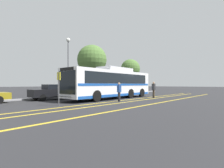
{
  "coord_description": "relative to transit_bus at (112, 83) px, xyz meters",
  "views": [
    {
      "loc": [
        -15.34,
        -12.01,
        1.51
      ],
      "look_at": [
        -1.24,
        0.12,
        1.55
      ],
      "focal_mm": 28.0,
      "sensor_mm": 36.0,
      "label": 1
    }
  ],
  "objects": [
    {
      "name": "bus_stop_sign",
      "position": [
        -7.28,
        -1.31,
        -0.15
      ],
      "size": [
        0.07,
        0.4,
        2.42
      ],
      "rotation": [
        0.0,
        0.0,
        1.59
      ],
      "color": "#59595E",
      "rests_on": "ground_plane"
    },
    {
      "name": "tree_0",
      "position": [
        15.24,
        8.19,
        3.0
      ],
      "size": [
        3.89,
        3.89,
        6.63
      ],
      "color": "#513823",
      "rests_on": "ground_plane"
    },
    {
      "name": "curb_strip",
      "position": [
        -0.02,
        5.16,
        -1.6
      ],
      "size": [
        39.56,
        0.36,
        0.15
      ],
      "primitive_type": "cube",
      "color": "#99999E",
      "rests_on": "ground_plane"
    },
    {
      "name": "pedestrian_0",
      "position": [
        -2.03,
        -2.56,
        -0.73
      ],
      "size": [
        0.36,
        0.47,
        1.67
      ],
      "rotation": [
        0.0,
        0.0,
        1.19
      ],
      "color": "#2D2D33",
      "rests_on": "ground_plane"
    },
    {
      "name": "street_lamp",
      "position": [
        -1.41,
        5.91,
        3.43
      ],
      "size": [
        0.5,
        0.5,
        7.21
      ],
      "color": "#59595E",
      "rests_on": "ground_plane"
    },
    {
      "name": "lane_strip_1",
      "position": [
        -0.02,
        -3.41,
        -1.67
      ],
      "size": [
        31.56,
        0.2,
        0.01
      ],
      "primitive_type": "cube",
      "rotation": [
        0.0,
        0.0,
        1.57
      ],
      "color": "gold",
      "rests_on": "ground_plane"
    },
    {
      "name": "parked_car_1",
      "position": [
        -4.82,
        3.68,
        -0.92
      ],
      "size": [
        4.36,
        2.07,
        1.5
      ],
      "rotation": [
        0.0,
        0.0,
        1.5
      ],
      "color": "black",
      "rests_on": "ground_plane"
    },
    {
      "name": "lane_strip_0",
      "position": [
        -0.02,
        -2.2,
        -1.67
      ],
      "size": [
        31.56,
        0.2,
        0.01
      ],
      "primitive_type": "cube",
      "rotation": [
        0.0,
        0.0,
        1.57
      ],
      "color": "gold",
      "rests_on": "ground_plane"
    },
    {
      "name": "pedestrian_1",
      "position": [
        3.69,
        -2.95,
        -0.63
      ],
      "size": [
        0.39,
        0.47,
        1.82
      ],
      "rotation": [
        0.0,
        0.0,
        1.08
      ],
      "color": "brown",
      "rests_on": "ground_plane"
    },
    {
      "name": "ground_plane",
      "position": [
        1.22,
        -0.13,
        -1.68
      ],
      "size": [
        220.0,
        220.0,
        0.0
      ],
      "primitive_type": "plane",
      "color": "#262628"
    },
    {
      "name": "transit_bus",
      "position": [
        0.0,
        0.0,
        0.0
      ],
      "size": [
        11.92,
        2.87,
        3.32
      ],
      "rotation": [
        0.0,
        0.0,
        1.59
      ],
      "color": "white",
      "rests_on": "ground_plane"
    },
    {
      "name": "lane_strip_2",
      "position": [
        -0.02,
        -5.77,
        -1.67
      ],
      "size": [
        31.56,
        0.2,
        0.01
      ],
      "primitive_type": "cube",
      "rotation": [
        0.0,
        0.0,
        1.57
      ],
      "color": "gold",
      "rests_on": "ground_plane"
    },
    {
      "name": "tree_1",
      "position": [
        3.73,
        7.18,
        3.53
      ],
      "size": [
        4.41,
        4.41,
        7.42
      ],
      "color": "#513823",
      "rests_on": "ground_plane"
    }
  ]
}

